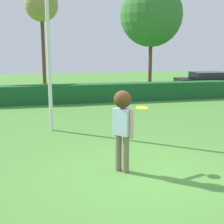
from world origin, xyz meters
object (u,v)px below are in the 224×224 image
(frisbee, at_px, (142,108))
(parked_car_black, at_px, (209,81))
(lamppost, at_px, (48,33))
(maple_tree, at_px, (41,6))
(person, at_px, (123,119))
(birch_tree, at_px, (151,15))

(frisbee, bearing_deg, parked_car_black, 54.10)
(frisbee, height_order, parked_car_black, frisbee)
(lamppost, bearing_deg, maple_tree, 89.84)
(parked_car_black, distance_m, maple_tree, 13.52)
(frisbee, height_order, maple_tree, maple_tree)
(person, xyz_separation_m, lamppost, (-1.39, 4.02, 1.99))
(lamppost, distance_m, birch_tree, 12.69)
(person, relative_size, frisbee, 6.60)
(person, height_order, parked_car_black, person)
(lamppost, bearing_deg, person, -70.90)
(person, relative_size, birch_tree, 0.26)
(frisbee, distance_m, lamppost, 4.58)
(frisbee, height_order, lamppost, lamppost)
(maple_tree, bearing_deg, frisbee, -84.27)
(person, height_order, frisbee, person)
(person, xyz_separation_m, maple_tree, (-1.35, 18.96, 4.70))
(person, xyz_separation_m, parked_car_black, (8.93, 11.89, -0.50))
(frisbee, relative_size, birch_tree, 0.04)
(birch_tree, relative_size, maple_tree, 0.97)
(maple_tree, bearing_deg, parked_car_black, -34.53)
(parked_car_black, bearing_deg, maple_tree, 145.47)
(parked_car_black, bearing_deg, lamppost, -142.66)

